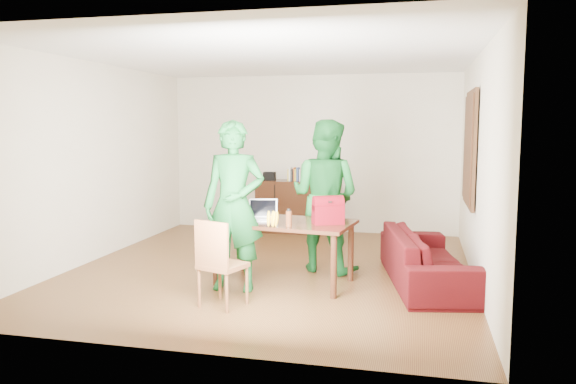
% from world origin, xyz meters
% --- Properties ---
extents(room, '(5.20, 5.70, 2.90)m').
position_xyz_m(room, '(0.01, 0.13, 1.31)').
color(room, '#442311').
rests_on(room, ground).
extents(table, '(1.68, 1.09, 0.74)m').
position_xyz_m(table, '(0.31, -0.59, 0.65)').
color(table, black).
rests_on(table, ground).
extents(chair, '(0.52, 0.50, 0.91)m').
position_xyz_m(chair, '(-0.10, -1.56, 0.26)').
color(chair, brown).
rests_on(chair, ground).
extents(person_near, '(0.73, 0.51, 1.91)m').
position_xyz_m(person_near, '(-0.17, -0.96, 0.96)').
color(person_near, '#125320').
rests_on(person_near, ground).
extents(person_far, '(1.11, 0.97, 1.92)m').
position_xyz_m(person_far, '(0.67, 0.12, 0.96)').
color(person_far, '#166525').
rests_on(person_far, ground).
extents(laptop, '(0.38, 0.30, 0.24)m').
position_xyz_m(laptop, '(0.06, -0.61, 0.78)').
color(laptop, white).
rests_on(laptop, table).
extents(bananas, '(0.19, 0.14, 0.07)m').
position_xyz_m(bananas, '(0.27, -0.97, 0.77)').
color(bananas, gold).
rests_on(bananas, table).
extents(bottle, '(0.09, 0.09, 0.19)m').
position_xyz_m(bottle, '(0.44, -0.91, 0.84)').
color(bottle, '#5E2D15').
rests_on(bottle, table).
extents(red_bag, '(0.39, 0.32, 0.25)m').
position_xyz_m(red_bag, '(0.84, -0.64, 0.87)').
color(red_bag, maroon).
rests_on(red_bag, table).
extents(sofa, '(1.21, 2.21, 0.61)m').
position_xyz_m(sofa, '(1.95, -0.24, 0.31)').
color(sofa, '#3B0807').
rests_on(sofa, ground).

